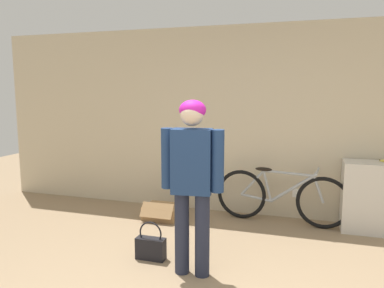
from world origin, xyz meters
name	(u,v)px	position (x,y,z in m)	size (l,w,h in m)	color
wall_back	(257,122)	(0.00, 2.94, 1.30)	(8.00, 0.07, 2.60)	beige
side_shelf	(380,198)	(1.54, 2.69, 0.43)	(0.87, 0.41, 0.86)	beige
person	(192,172)	(-0.32, 1.00, 0.98)	(0.59, 0.25, 1.64)	#23283D
bicycle	(281,197)	(0.37, 2.65, 0.36)	(1.71, 0.46, 0.74)	black
handbag	(151,247)	(-0.81, 1.17, 0.13)	(0.30, 0.12, 0.40)	black
cardboard_box	(162,212)	(-1.17, 2.38, 0.09)	(0.46, 0.46, 0.25)	#A87F51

